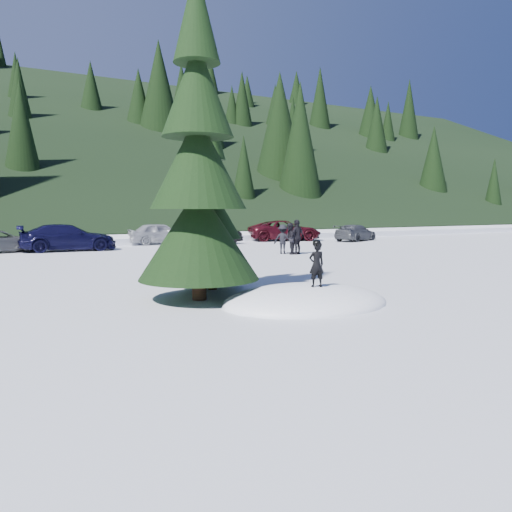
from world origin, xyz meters
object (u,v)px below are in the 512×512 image
car_3 (68,238)px  adult_0 (290,239)px  car_4 (160,233)px  car_6 (285,231)px  adult_1 (297,237)px  car_5 (215,235)px  car_7 (355,233)px  child_skier (317,265)px  adult_2 (283,239)px  car_2 (0,241)px  spruce_tall (198,174)px  spruce_short (212,220)px

car_3 → adult_0: bearing=-124.7°
car_4 → car_6: (9.42, -0.78, 0.03)m
adult_1 → car_3: bearing=-58.4°
car_5 → car_7: size_ratio=0.99×
child_skier → adult_2: size_ratio=0.71×
car_2 → car_3: (3.44, -0.74, 0.15)m
adult_2 → car_4: (-3.55, 10.01, -0.05)m
spruce_tall → car_5: 20.18m
adult_2 → car_3: bearing=7.0°
adult_2 → adult_1: bearing=174.1°
car_5 → adult_1: bearing=165.3°
adult_0 → car_3: adult_0 is taller
adult_1 → car_2: size_ratio=0.41×
car_5 → car_7: (10.88, -1.34, -0.07)m
adult_2 → car_3: adult_2 is taller
child_skier → adult_0: 13.87m
child_skier → adult_0: bearing=-109.3°
car_5 → car_7: bearing=-118.9°
adult_0 → car_7: 12.31m
car_2 → car_6: 19.16m
adult_0 → car_4: adult_0 is taller
spruce_short → car_5: bearing=65.8°
car_2 → car_7: size_ratio=1.06×
car_2 → car_5: 12.72m
car_3 → spruce_short: bearing=-170.0°
adult_0 → car_2: size_ratio=0.37×
adult_1 → car_4: bearing=-89.5°
child_skier → car_2: size_ratio=0.25×
spruce_tall → adult_1: bearing=45.6°
adult_2 → car_7: 12.16m
spruce_short → car_5: size_ratio=1.29×
child_skier → car_5: bearing=-96.5°
child_skier → car_3: (-3.05, 19.94, -0.27)m
adult_1 → adult_2: size_ratio=1.18×
spruce_tall → child_skier: bearing=-43.4°
spruce_tall → car_2: (-4.21, 18.53, -2.70)m
adult_0 → car_6: bearing=171.6°
spruce_short → adult_0: (8.18, 8.48, -1.27)m
spruce_short → car_6: bearing=52.6°
adult_2 → car_5: 7.77m
spruce_short → car_5: (7.50, 16.71, -1.42)m
adult_0 → car_2: (-13.39, 8.66, -0.21)m
car_2 → car_4: (9.71, 1.83, 0.11)m
spruce_tall → car_3: bearing=92.5°
adult_0 → car_4: 11.12m
car_4 → spruce_short: bearing=169.4°
spruce_tall → car_4: spruce_tall is taller
car_6 → adult_0: bearing=165.3°
adult_1 → car_5: 8.43m
child_skier → adult_1: (7.27, 11.90, -0.11)m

